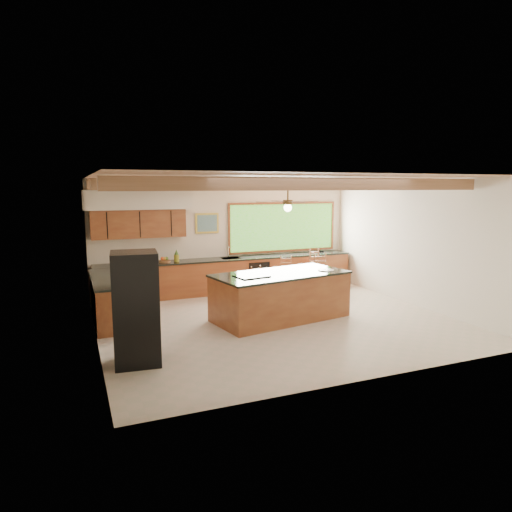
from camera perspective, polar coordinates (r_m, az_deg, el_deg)
name	(u,v)px	position (r m, az deg, el deg)	size (l,w,h in m)	color
ground	(276,320)	(9.80, 2.51, -8.04)	(7.20, 7.20, 0.00)	#BFB59F
room_shell	(257,215)	(9.93, 0.12, 5.19)	(7.27, 6.54, 3.02)	beige
counter_run	(205,280)	(11.70, -6.34, -2.97)	(7.12, 3.10, 1.24)	brown
island	(280,296)	(9.82, 3.06, -4.98)	(3.06, 1.82, 1.02)	brown
refrigerator	(136,308)	(7.51, -14.77, -6.34)	(0.77, 0.76, 1.81)	black
bar_stool_a	(253,281)	(11.08, -0.37, -3.11)	(0.41, 0.41, 0.94)	brown
bar_stool_b	(319,269)	(12.24, 7.87, -1.64)	(0.45, 0.45, 1.09)	brown
bar_stool_c	(287,270)	(12.36, 3.85, -1.72)	(0.47, 0.47, 1.00)	brown
bar_stool_d	(310,265)	(12.67, 6.82, -1.10)	(0.51, 0.51, 1.15)	brown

